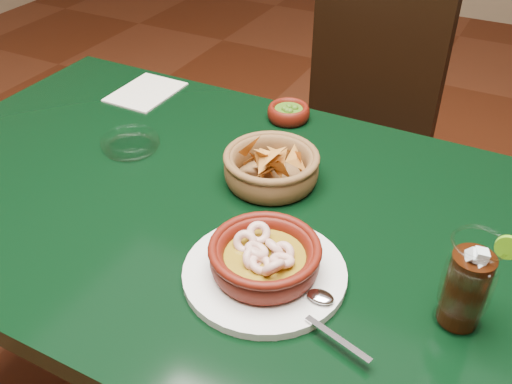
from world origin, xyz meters
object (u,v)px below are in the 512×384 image
at_px(chip_basket, 271,167).
at_px(shrimp_plate, 265,261).
at_px(dining_table, 197,233).
at_px(cola_drink, 467,284).
at_px(dining_chair, 347,135).

bearing_deg(chip_basket, shrimp_plate, -65.68).
xyz_separation_m(dining_table, shrimp_plate, (0.22, -0.13, 0.13)).
bearing_deg(cola_drink, dining_table, 169.96).
xyz_separation_m(dining_chair, chip_basket, (0.05, -0.61, 0.26)).
relative_size(dining_chair, shrimp_plate, 2.91).
xyz_separation_m(dining_chair, cola_drink, (0.43, -0.80, 0.30)).
bearing_deg(chip_basket, dining_table, -138.98).
bearing_deg(chip_basket, cola_drink, -25.67).
relative_size(dining_chair, cola_drink, 5.69).
xyz_separation_m(chip_basket, cola_drink, (0.38, -0.18, 0.04)).
distance_m(chip_basket, cola_drink, 0.43).
relative_size(dining_table, chip_basket, 5.70).
distance_m(shrimp_plate, chip_basket, 0.25).
height_order(chip_basket, cola_drink, cola_drink).
height_order(dining_chair, chip_basket, dining_chair).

